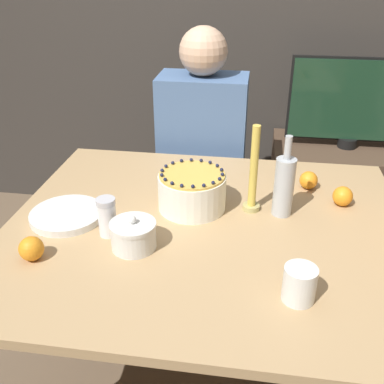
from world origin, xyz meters
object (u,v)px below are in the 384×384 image
object	(u,v)px
tv_monitor	(354,102)
person_man_blue_shirt	(202,176)
sugar_bowl	(133,235)
bottle	(284,185)
sugar_shaker	(107,217)
cake	(192,191)
candle	(253,177)

from	to	relation	value
tv_monitor	person_man_blue_shirt	bearing A→B (deg)	-153.01
sugar_bowl	bottle	bearing A→B (deg)	30.88
sugar_bowl	person_man_blue_shirt	size ratio (longest dim) A/B	0.11
sugar_shaker	sugar_bowl	bearing A→B (deg)	-29.70
cake	sugar_shaker	bearing A→B (deg)	-138.89
tv_monitor	candle	bearing A→B (deg)	-115.89
cake	bottle	xyz separation A→B (m)	(0.30, 0.00, 0.04)
cake	sugar_bowl	bearing A→B (deg)	-117.80
cake	candle	distance (m)	0.21
candle	sugar_shaker	bearing A→B (deg)	-153.16
cake	sugar_shaker	size ratio (longest dim) A/B	1.83
sugar_bowl	cake	bearing A→B (deg)	62.20
sugar_shaker	bottle	distance (m)	0.57
candle	tv_monitor	world-z (taller)	tv_monitor
person_man_blue_shirt	tv_monitor	bearing A→B (deg)	-153.01
sugar_shaker	bottle	world-z (taller)	bottle
cake	person_man_blue_shirt	xyz separation A→B (m)	(-0.05, 0.64, -0.26)
sugar_bowl	sugar_shaker	world-z (taller)	sugar_shaker
cake	sugar_shaker	world-z (taller)	cake
sugar_bowl	candle	bearing A→B (deg)	39.14
sugar_bowl	tv_monitor	distance (m)	1.52
candle	tv_monitor	bearing A→B (deg)	64.11
sugar_bowl	bottle	size ratio (longest dim) A/B	0.49
sugar_bowl	bottle	xyz separation A→B (m)	(0.44, 0.26, 0.06)
cake	sugar_bowl	world-z (taller)	cake
candle	person_man_blue_shirt	world-z (taller)	person_man_blue_shirt
tv_monitor	sugar_bowl	bearing A→B (deg)	-122.83
cake	person_man_blue_shirt	distance (m)	0.70
sugar_bowl	tv_monitor	size ratio (longest dim) A/B	0.21
bottle	sugar_bowl	bearing A→B (deg)	-149.12
sugar_bowl	person_man_blue_shirt	bearing A→B (deg)	84.40
sugar_shaker	cake	bearing A→B (deg)	41.11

